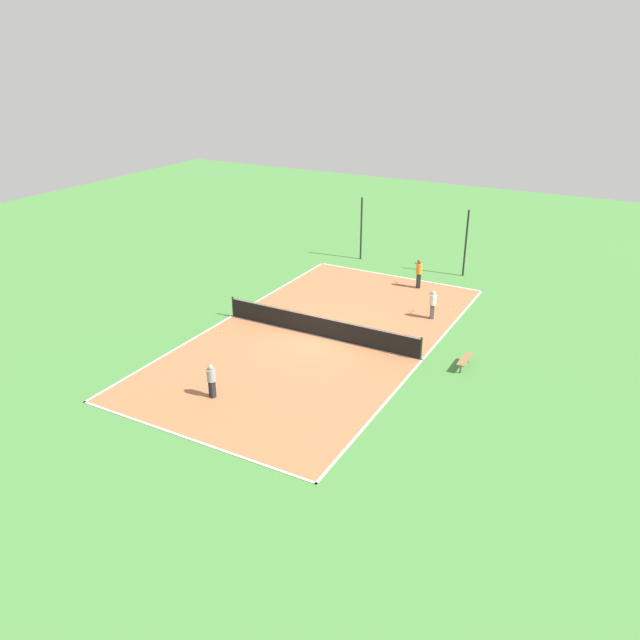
# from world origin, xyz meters

# --- Properties ---
(ground_plane) EXTENTS (80.00, 80.00, 0.00)m
(ground_plane) POSITION_xyz_m (0.00, 0.00, 0.00)
(ground_plane) COLOR #47843D
(court_surface) EXTENTS (10.83, 20.29, 0.02)m
(court_surface) POSITION_xyz_m (0.00, 0.00, 0.01)
(court_surface) COLOR #AD6B42
(court_surface) RESTS_ON ground_plane
(tennis_net) EXTENTS (10.63, 0.10, 1.11)m
(tennis_net) POSITION_xyz_m (0.00, 0.00, 0.59)
(tennis_net) COLOR black
(tennis_net) RESTS_ON court_surface
(bench) EXTENTS (0.36, 1.47, 0.45)m
(bench) POSITION_xyz_m (7.26, 0.24, 0.39)
(bench) COLOR olive
(bench) RESTS_ON ground_plane
(player_baseline_gray) EXTENTS (0.45, 0.45, 1.49)m
(player_baseline_gray) POSITION_xyz_m (-1.05, -7.28, 0.86)
(player_baseline_gray) COLOR black
(player_baseline_gray) RESTS_ON court_surface
(player_far_white) EXTENTS (0.67, 0.99, 1.56)m
(player_far_white) POSITION_xyz_m (4.12, 4.81, 0.91)
(player_far_white) COLOR #4C4C51
(player_far_white) RESTS_ON court_surface
(player_center_orange) EXTENTS (0.79, 0.96, 1.78)m
(player_center_orange) POSITION_xyz_m (1.86, 8.83, 1.05)
(player_center_orange) COLOR black
(player_center_orange) RESTS_ON court_surface
(tennis_ball_near_net) EXTENTS (0.07, 0.07, 0.07)m
(tennis_ball_near_net) POSITION_xyz_m (3.82, -0.30, 0.06)
(tennis_ball_near_net) COLOR #CCE033
(tennis_ball_near_net) RESTS_ON court_surface
(tennis_ball_midcourt) EXTENTS (0.07, 0.07, 0.07)m
(tennis_ball_midcourt) POSITION_xyz_m (-4.59, -2.00, 0.06)
(tennis_ball_midcourt) COLOR #CCE033
(tennis_ball_midcourt) RESTS_ON court_surface
(tennis_ball_right_alley) EXTENTS (0.07, 0.07, 0.07)m
(tennis_ball_right_alley) POSITION_xyz_m (4.72, 6.95, 0.06)
(tennis_ball_right_alley) COLOR #CCE033
(tennis_ball_right_alley) RESTS_ON court_surface
(tennis_ball_far_baseline) EXTENTS (0.07, 0.07, 0.07)m
(tennis_ball_far_baseline) POSITION_xyz_m (3.03, 1.32, 0.06)
(tennis_ball_far_baseline) COLOR #CCE033
(tennis_ball_far_baseline) RESTS_ON court_surface
(fence_post_back_left) EXTENTS (0.12, 0.12, 4.20)m
(fence_post_back_left) POSITION_xyz_m (-3.57, 12.28, 2.10)
(fence_post_back_left) COLOR black
(fence_post_back_left) RESTS_ON ground_plane
(fence_post_back_right) EXTENTS (0.12, 0.12, 4.20)m
(fence_post_back_right) POSITION_xyz_m (3.57, 12.28, 2.10)
(fence_post_back_right) COLOR black
(fence_post_back_right) RESTS_ON ground_plane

